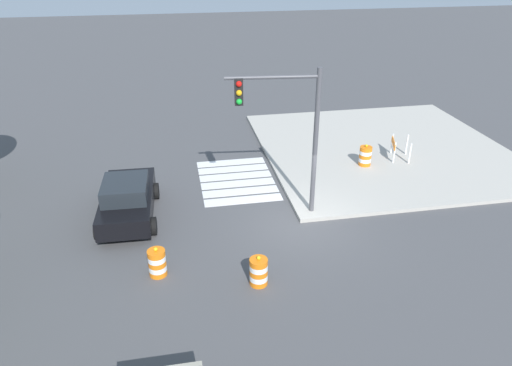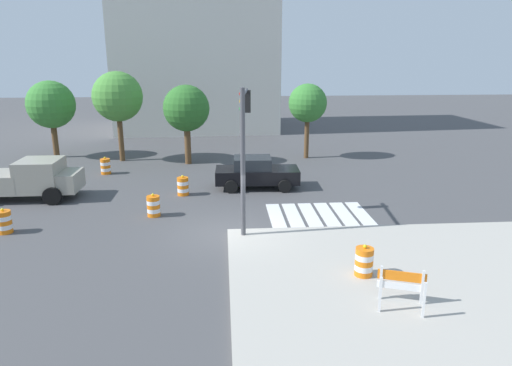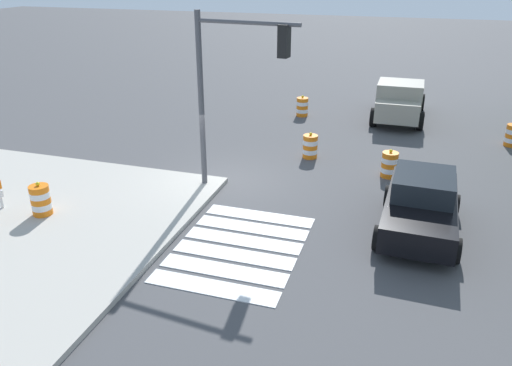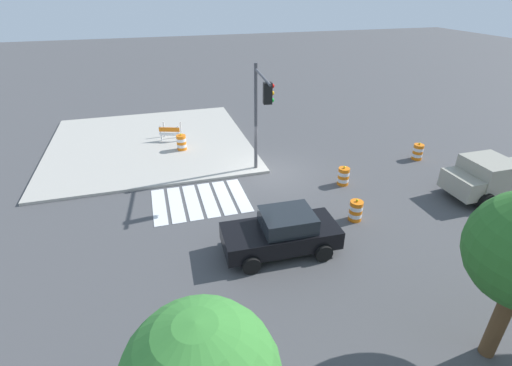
# 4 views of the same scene
# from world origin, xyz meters

# --- Properties ---
(ground_plane) EXTENTS (120.00, 120.00, 0.00)m
(ground_plane) POSITION_xyz_m (0.00, 0.00, 0.00)
(ground_plane) COLOR #474749
(crosswalk_stripes) EXTENTS (4.35, 3.20, 0.02)m
(crosswalk_stripes) POSITION_xyz_m (4.00, 1.80, 0.01)
(crosswalk_stripes) COLOR silver
(crosswalk_stripes) RESTS_ON ground
(sports_car) EXTENTS (4.36, 2.25, 1.63)m
(sports_car) POSITION_xyz_m (1.59, 6.27, 0.81)
(sports_car) COLOR black
(sports_car) RESTS_ON ground
(pickup_truck) EXTENTS (5.16, 2.35, 1.92)m
(pickup_truck) POSITION_xyz_m (-9.42, 5.13, 0.97)
(pickup_truck) COLOR gray
(pickup_truck) RESTS_ON ground
(traffic_barrel_near_corner) EXTENTS (0.56, 0.56, 1.02)m
(traffic_barrel_near_corner) POSITION_xyz_m (-3.15, 2.19, 0.45)
(traffic_barrel_near_corner) COLOR orange
(traffic_barrel_near_corner) RESTS_ON ground
(traffic_barrel_median_near) EXTENTS (0.56, 0.56, 1.02)m
(traffic_barrel_median_near) POSITION_xyz_m (-8.69, 0.63, 0.45)
(traffic_barrel_median_near) COLOR orange
(traffic_barrel_median_near) RESTS_ON ground
(traffic_barrel_median_far) EXTENTS (0.56, 0.56, 1.02)m
(traffic_barrel_median_far) POSITION_xyz_m (-2.13, 5.21, 0.45)
(traffic_barrel_median_far) COLOR orange
(traffic_barrel_median_far) RESTS_ON ground
(traffic_barrel_on_sidewalk) EXTENTS (0.56, 0.56, 1.02)m
(traffic_barrel_on_sidewalk) POSITION_xyz_m (4.16, -4.21, 0.60)
(traffic_barrel_on_sidewalk) COLOR orange
(traffic_barrel_on_sidewalk) RESTS_ON sidewalk_corner
(traffic_light_pole) EXTENTS (0.56, 3.28, 5.50)m
(traffic_light_pole) POSITION_xyz_m (0.70, 0.53, 3.91)
(traffic_light_pole) COLOR #4C4C51
(traffic_light_pole) RESTS_ON sidewalk_corner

